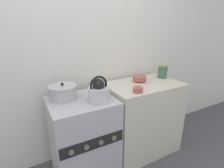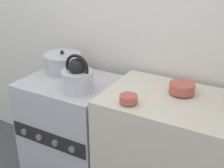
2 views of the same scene
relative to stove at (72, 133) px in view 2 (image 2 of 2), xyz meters
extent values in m
cube|color=silver|center=(0.00, 0.37, 0.83)|extent=(7.00, 0.06, 2.50)
cube|color=#B2B2B7|center=(0.00, 0.00, 0.00)|extent=(0.62, 0.52, 0.84)
cube|color=black|center=(0.00, -0.26, 0.10)|extent=(0.59, 0.01, 0.11)
cylinder|color=slate|center=(-0.20, -0.27, 0.10)|extent=(0.04, 0.02, 0.04)
cylinder|color=slate|center=(-0.07, -0.27, 0.10)|extent=(0.04, 0.02, 0.04)
cylinder|color=slate|center=(0.07, -0.27, 0.10)|extent=(0.04, 0.02, 0.04)
cylinder|color=slate|center=(0.20, -0.27, 0.10)|extent=(0.04, 0.02, 0.04)
cube|color=beige|center=(0.75, 0.02, 0.02)|extent=(0.85, 0.56, 0.88)
cylinder|color=silver|center=(0.14, -0.09, 0.48)|extent=(0.20, 0.20, 0.13)
sphere|color=black|center=(0.14, -0.09, 0.58)|extent=(0.11, 0.11, 0.11)
torus|color=black|center=(0.14, -0.09, 0.58)|extent=(0.17, 0.02, 0.17)
cone|color=silver|center=(0.23, -0.09, 0.50)|extent=(0.10, 0.04, 0.08)
cylinder|color=#B2B2B7|center=(-0.14, 0.12, 0.48)|extent=(0.26, 0.26, 0.12)
cylinder|color=#B2B2B7|center=(-0.14, 0.12, 0.54)|extent=(0.27, 0.27, 0.01)
sphere|color=black|center=(-0.14, 0.12, 0.57)|extent=(0.03, 0.03, 0.03)
cylinder|color=#B75147|center=(0.75, 0.10, 0.46)|extent=(0.07, 0.07, 0.01)
cylinder|color=#B75147|center=(0.75, 0.10, 0.50)|extent=(0.15, 0.15, 0.05)
cylinder|color=#B75147|center=(0.53, -0.16, 0.46)|extent=(0.05, 0.05, 0.01)
cylinder|color=#B75147|center=(0.53, -0.16, 0.49)|extent=(0.10, 0.10, 0.04)
camera|label=1|loc=(-0.47, -1.46, 1.09)|focal=28.00mm
camera|label=2|loc=(1.20, -1.55, 1.28)|focal=50.00mm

